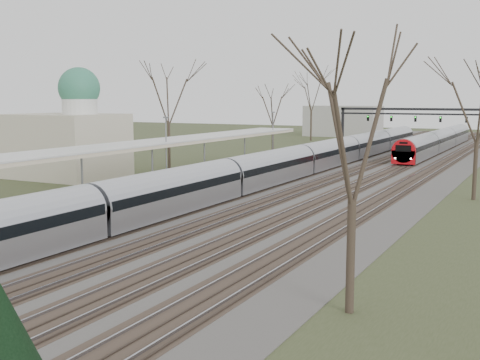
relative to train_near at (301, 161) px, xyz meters
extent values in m
cube|color=#474442|center=(2.50, 5.92, -1.43)|extent=(24.00, 160.00, 0.10)
cube|color=#4C3828|center=(-3.50, 5.92, -1.39)|extent=(2.60, 160.00, 0.06)
cube|color=gray|center=(-4.22, 5.92, -1.32)|extent=(0.07, 160.00, 0.12)
cube|color=gray|center=(-2.78, 5.92, -1.32)|extent=(0.07, 160.00, 0.12)
cube|color=#4C3828|center=(0.00, 5.92, -1.39)|extent=(2.60, 160.00, 0.06)
cube|color=gray|center=(-0.72, 5.92, -1.32)|extent=(0.07, 160.00, 0.12)
cube|color=gray|center=(0.72, 5.92, -1.32)|extent=(0.07, 160.00, 0.12)
cube|color=#4C3828|center=(3.50, 5.92, -1.39)|extent=(2.60, 160.00, 0.06)
cube|color=gray|center=(2.78, 5.92, -1.32)|extent=(0.07, 160.00, 0.12)
cube|color=gray|center=(4.22, 5.92, -1.32)|extent=(0.07, 160.00, 0.12)
cube|color=#4C3828|center=(7.00, 5.92, -1.39)|extent=(2.60, 160.00, 0.06)
cube|color=gray|center=(6.28, 5.92, -1.32)|extent=(0.07, 160.00, 0.12)
cube|color=gray|center=(7.72, 5.92, -1.32)|extent=(0.07, 160.00, 0.12)
cube|color=#4C3828|center=(10.50, 5.92, -1.39)|extent=(2.60, 160.00, 0.06)
cube|color=gray|center=(9.78, 5.92, -1.32)|extent=(0.07, 160.00, 0.12)
cube|color=gray|center=(11.22, 5.92, -1.32)|extent=(0.07, 160.00, 0.12)
cube|color=#9E9B93|center=(-6.55, -11.58, -0.98)|extent=(3.50, 69.00, 1.00)
cylinder|color=slate|center=(-6.55, -23.08, 1.02)|extent=(0.14, 0.14, 3.00)
cylinder|color=slate|center=(-6.55, -15.08, 1.02)|extent=(0.14, 0.14, 3.00)
cylinder|color=slate|center=(-6.55, -7.08, 1.02)|extent=(0.14, 0.14, 3.00)
cylinder|color=slate|center=(-6.55, 0.92, 1.02)|extent=(0.14, 0.14, 3.00)
cube|color=silver|center=(-6.55, -16.08, 2.57)|extent=(4.10, 50.00, 0.12)
cube|color=beige|center=(-6.55, -16.08, 2.40)|extent=(4.10, 50.00, 0.25)
cube|color=beige|center=(-19.50, -11.08, 1.52)|extent=(10.00, 8.00, 6.00)
cylinder|color=silver|center=(-17.50, -11.08, 5.72)|extent=(3.20, 3.20, 2.50)
sphere|color=#2E7357|center=(-17.50, -11.08, 6.92)|extent=(3.80, 3.80, 3.80)
cube|color=black|center=(-7.50, 35.92, 1.52)|extent=(0.35, 0.35, 6.00)
cube|color=black|center=(2.75, 35.92, 4.42)|extent=(21.00, 0.35, 0.35)
cube|color=black|center=(2.75, 35.92, 3.72)|extent=(21.00, 0.25, 0.25)
cube|color=black|center=(-3.50, 35.72, 3.02)|extent=(0.32, 0.22, 0.85)
sphere|color=#0CFF19|center=(-3.50, 35.58, 3.27)|extent=(0.16, 0.16, 0.16)
cube|color=black|center=(0.00, 35.72, 3.02)|extent=(0.32, 0.22, 0.85)
sphere|color=#0CFF19|center=(0.00, 35.58, 3.27)|extent=(0.16, 0.16, 0.16)
cube|color=black|center=(3.50, 35.72, 3.02)|extent=(0.32, 0.22, 0.85)
sphere|color=#0CFF19|center=(3.50, 35.58, 3.27)|extent=(0.16, 0.16, 0.16)
cube|color=black|center=(7.00, 35.72, 3.02)|extent=(0.32, 0.22, 0.85)
sphere|color=#0CFF19|center=(7.00, 35.58, 3.27)|extent=(0.16, 0.16, 0.16)
cube|color=black|center=(10.50, 35.72, 3.02)|extent=(0.32, 0.22, 0.85)
sphere|color=#0CFF19|center=(10.50, 35.58, 3.27)|extent=(0.16, 0.16, 0.16)
cylinder|color=#2D231C|center=(-14.50, -1.08, 1.00)|extent=(0.30, 0.30, 4.95)
cylinder|color=#2D231C|center=(15.50, -34.08, 0.55)|extent=(0.30, 0.30, 4.05)
cylinder|color=#2D231C|center=(16.50, -7.08, 0.77)|extent=(0.30, 0.30, 4.50)
cube|color=#B9BBC4|center=(0.00, 0.24, -0.38)|extent=(2.55, 90.00, 1.60)
cylinder|color=#B9BBC4|center=(0.00, 0.24, 0.27)|extent=(2.60, 89.70, 2.60)
cube|color=black|center=(0.00, 0.24, 0.37)|extent=(2.62, 89.40, 0.55)
cube|color=black|center=(0.00, 0.24, -1.30)|extent=(1.80, 89.00, 0.35)
cube|color=#B9BBC4|center=(7.00, 35.08, -0.38)|extent=(2.55, 45.00, 1.60)
cylinder|color=#B9BBC4|center=(7.00, 35.08, 0.27)|extent=(2.60, 44.70, 2.60)
cube|color=black|center=(7.00, 35.08, 0.37)|extent=(2.62, 44.40, 0.55)
cube|color=red|center=(7.00, 12.68, -0.43)|extent=(2.55, 0.50, 1.50)
cylinder|color=red|center=(7.00, 12.73, 0.27)|extent=(2.60, 0.60, 2.60)
cube|color=black|center=(7.00, 12.46, 0.57)|extent=(1.70, 0.12, 0.70)
sphere|color=white|center=(6.15, 12.48, -0.53)|extent=(0.22, 0.22, 0.22)
sphere|color=white|center=(7.85, 12.48, -0.53)|extent=(0.22, 0.22, 0.22)
cube|color=black|center=(7.00, 35.08, -1.30)|extent=(1.80, 44.00, 0.35)
camera|label=1|loc=(21.44, -53.69, 5.99)|focal=45.00mm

